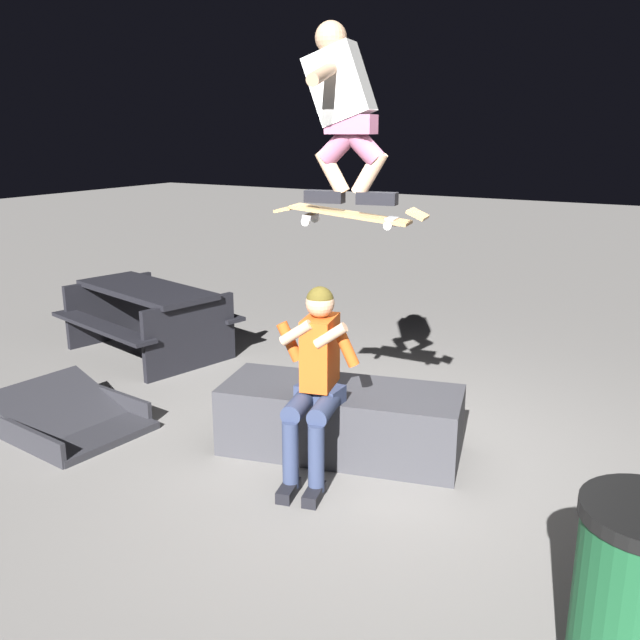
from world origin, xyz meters
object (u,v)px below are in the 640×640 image
at_px(kicker_ramp, 71,421).
at_px(skateboard, 350,215).
at_px(skater_airborne, 343,106).
at_px(ledge_box_main, 340,420).
at_px(picnic_table_back, 147,309).
at_px(person_sitting_on_ledge, 316,374).
at_px(trash_bin, 638,610).

bearing_deg(kicker_ramp, skateboard, -166.37).
xyz_separation_m(skater_airborne, kicker_ramp, (2.22, 0.54, -2.46)).
bearing_deg(skateboard, skater_airborne, 9.76).
xyz_separation_m(ledge_box_main, skateboard, (-0.17, 0.20, 1.58)).
bearing_deg(skater_airborne, picnic_table_back, -22.32).
height_order(person_sitting_on_ledge, skateboard, skateboard).
xyz_separation_m(ledge_box_main, kicker_ramp, (2.11, 0.76, -0.19)).
distance_m(ledge_box_main, picnic_table_back, 3.13).
height_order(person_sitting_on_ledge, kicker_ramp, person_sitting_on_ledge).
xyz_separation_m(person_sitting_on_ledge, kicker_ramp, (2.13, 0.35, -0.69)).
distance_m(person_sitting_on_ledge, picnic_table_back, 3.31).
distance_m(skater_airborne, kicker_ramp, 3.35).
xyz_separation_m(person_sitting_on_ledge, skater_airborne, (-0.09, -0.19, 1.77)).
distance_m(ledge_box_main, trash_bin, 2.67).
distance_m(skateboard, picnic_table_back, 3.61).
relative_size(person_sitting_on_ledge, trash_bin, 1.42).
bearing_deg(skateboard, trash_bin, 147.36).
bearing_deg(ledge_box_main, picnic_table_back, -19.49).
relative_size(skateboard, picnic_table_back, 0.53).
bearing_deg(picnic_table_back, person_sitting_on_ledge, 153.97).
relative_size(kicker_ramp, picnic_table_back, 0.63).
distance_m(ledge_box_main, kicker_ramp, 2.25).
bearing_deg(person_sitting_on_ledge, trash_bin, 153.25).
xyz_separation_m(ledge_box_main, picnic_table_back, (2.94, -1.04, 0.24)).
distance_m(ledge_box_main, person_sitting_on_ledge, 0.64).
bearing_deg(ledge_box_main, kicker_ramp, 19.73).
bearing_deg(kicker_ramp, person_sitting_on_ledge, -170.67).
bearing_deg(trash_bin, person_sitting_on_ledge, -26.75).
bearing_deg(trash_bin, ledge_box_main, -34.37).
xyz_separation_m(person_sitting_on_ledge, skateboard, (-0.15, -0.20, 1.08)).
height_order(kicker_ramp, trash_bin, trash_bin).
bearing_deg(skater_airborne, skateboard, -170.24).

